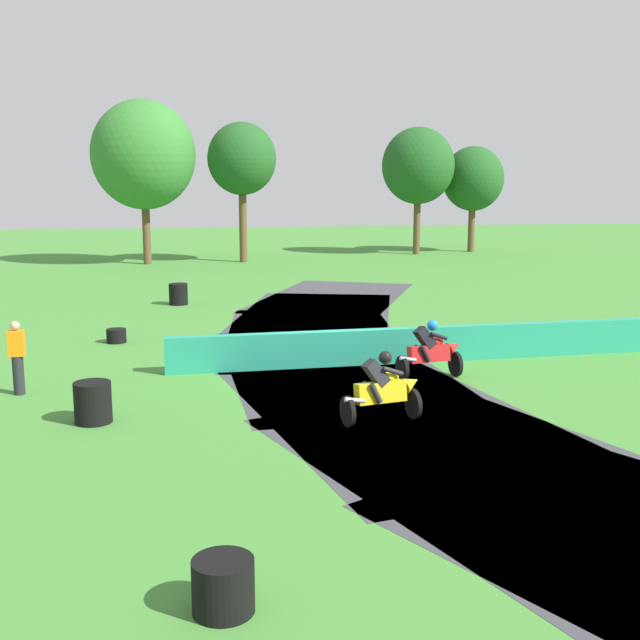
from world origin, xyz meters
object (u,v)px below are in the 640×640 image
(motorcycle_chase_yellow, at_px, (384,388))
(tire_stack_mid_a, at_px, (116,336))
(tire_stack_far, at_px, (223,586))
(motorcycle_lead_red, at_px, (431,351))
(tire_stack_mid_b, at_px, (93,402))
(track_marshal, at_px, (17,358))
(tire_stack_near, at_px, (178,294))

(motorcycle_chase_yellow, relative_size, tire_stack_mid_a, 2.97)
(tire_stack_far, bearing_deg, motorcycle_lead_red, 60.17)
(motorcycle_lead_red, relative_size, tire_stack_far, 2.44)
(motorcycle_chase_yellow, height_order, tire_stack_mid_b, motorcycle_chase_yellow)
(motorcycle_chase_yellow, xyz_separation_m, track_marshal, (-7.38, 3.24, 0.16))
(tire_stack_far, xyz_separation_m, track_marshal, (-4.00, 9.47, 0.52))
(tire_stack_mid_a, xyz_separation_m, track_marshal, (-1.62, -5.29, 0.62))
(motorcycle_chase_yellow, height_order, tire_stack_mid_a, motorcycle_chase_yellow)
(motorcycle_lead_red, xyz_separation_m, tire_stack_mid_a, (-7.72, 5.43, -0.46))
(motorcycle_lead_red, bearing_deg, track_marshal, 179.11)
(tire_stack_mid_a, xyz_separation_m, tire_stack_far, (2.38, -14.75, 0.10))
(track_marshal, bearing_deg, tire_stack_far, -67.11)
(motorcycle_lead_red, xyz_separation_m, tire_stack_mid_b, (-7.51, -2.20, -0.26))
(motorcycle_chase_yellow, xyz_separation_m, tire_stack_mid_a, (-5.76, 8.53, -0.46))
(tire_stack_mid_b, distance_m, track_marshal, 3.01)
(tire_stack_mid_b, relative_size, track_marshal, 0.49)
(tire_stack_mid_a, bearing_deg, track_marshal, -107.04)
(tire_stack_mid_a, distance_m, tire_stack_far, 14.94)
(tire_stack_mid_a, bearing_deg, tire_stack_near, 75.80)
(motorcycle_lead_red, relative_size, tire_stack_mid_a, 2.96)
(track_marshal, bearing_deg, tire_stack_near, 74.55)
(tire_stack_mid_a, distance_m, tire_stack_mid_b, 7.64)
(tire_stack_mid_b, xyz_separation_m, tire_stack_far, (2.16, -7.12, -0.10))
(motorcycle_lead_red, relative_size, tire_stack_mid_b, 2.09)
(tire_stack_far, bearing_deg, tire_stack_near, 91.76)
(motorcycle_lead_red, relative_size, motorcycle_chase_yellow, 1.00)
(motorcycle_chase_yellow, relative_size, tire_stack_near, 2.10)
(motorcycle_chase_yellow, bearing_deg, track_marshal, 156.29)
(motorcycle_chase_yellow, distance_m, tire_stack_far, 7.10)
(motorcycle_chase_yellow, height_order, tire_stack_near, motorcycle_chase_yellow)
(tire_stack_far, bearing_deg, motorcycle_chase_yellow, 61.46)
(tire_stack_near, xyz_separation_m, tire_stack_mid_a, (-1.71, -6.77, -0.20))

